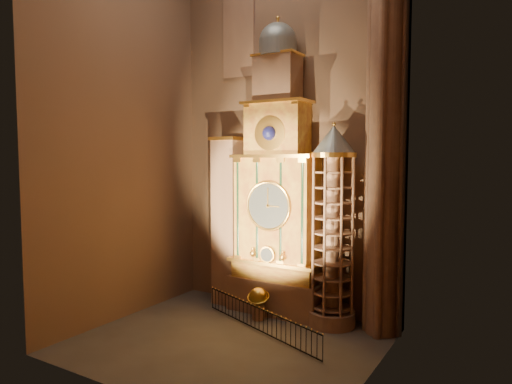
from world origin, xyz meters
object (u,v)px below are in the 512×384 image
Objects in this scene: astronomical_clock at (277,198)px; celestial_globe at (258,300)px; portrait_tower at (228,220)px; iron_railing at (259,320)px; stair_turret at (333,228)px.

celestial_globe is at bearing -100.70° from astronomical_clock.
portrait_tower is 6.84m from iron_railing.
portrait_tower is at bearing 142.31° from iron_railing.
astronomical_clock is 3.73m from portrait_tower.
stair_turret is at bearing 45.65° from iron_railing.
iron_railing is (0.69, -3.14, -6.02)m from astronomical_clock.
astronomical_clock is at bearing 175.70° from stair_turret.
celestial_globe is 0.21× the size of iron_railing.
astronomical_clock reaches higher than portrait_tower.
stair_turret reaches higher than celestial_globe.
iron_railing is at bearing -57.90° from celestial_globe.
stair_turret is 6.01× the size of celestial_globe.
stair_turret reaches higher than portrait_tower.
stair_turret is 6.12m from iron_railing.
astronomical_clock is 6.82m from iron_railing.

